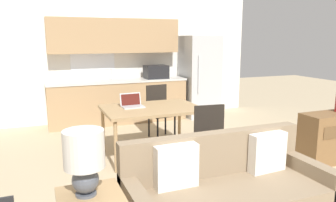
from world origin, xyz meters
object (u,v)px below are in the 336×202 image
(couch, at_px, (226,192))
(dining_chair_near_right, at_px, (205,135))
(table_lamp, at_px, (84,157))
(dining_chair_far_right, at_px, (160,109))
(credenza, at_px, (332,137))
(refrigerator, at_px, (199,76))
(laptop, at_px, (132,104))
(dining_table, at_px, (152,111))

(couch, xyz_separation_m, dining_chair_near_right, (0.41, 1.19, 0.18))
(table_lamp, distance_m, dining_chair_far_right, 3.40)
(credenza, xyz_separation_m, dining_chair_near_right, (-1.89, 0.32, 0.16))
(table_lamp, xyz_separation_m, dining_chair_far_right, (1.69, 2.93, -0.36))
(couch, distance_m, dining_chair_far_right, 2.93)
(refrigerator, height_order, dining_chair_far_right, refrigerator)
(refrigerator, bearing_deg, laptop, -137.61)
(dining_chair_near_right, xyz_separation_m, dining_chair_far_right, (-0.00, 1.70, 0.00))
(refrigerator, bearing_deg, dining_table, -131.77)
(refrigerator, xyz_separation_m, dining_table, (-1.86, -2.08, -0.22))
(credenza, relative_size, dining_chair_far_right, 1.02)
(dining_chair_near_right, bearing_deg, dining_table, -56.95)
(dining_table, xyz_separation_m, table_lamp, (-1.25, -2.08, 0.19))
(credenza, distance_m, dining_chair_far_right, 2.77)
(dining_table, relative_size, laptop, 4.29)
(laptop, bearing_deg, table_lamp, -116.24)
(table_lamp, xyz_separation_m, laptop, (0.99, 2.23, -0.08))
(refrigerator, relative_size, dining_chair_near_right, 1.94)
(credenza, distance_m, laptop, 2.94)
(table_lamp, height_order, dining_chair_far_right, table_lamp)
(refrigerator, relative_size, dining_table, 1.28)
(dining_chair_near_right, bearing_deg, table_lamp, 41.33)
(dining_table, bearing_deg, credenza, -26.67)
(dining_chair_near_right, distance_m, laptop, 1.26)
(credenza, bearing_deg, dining_chair_near_right, 170.42)
(couch, bearing_deg, credenza, 20.81)
(table_lamp, bearing_deg, refrigerator, 53.23)
(laptop, bearing_deg, credenza, -29.30)
(couch, bearing_deg, dining_table, 90.87)
(dining_table, xyz_separation_m, laptop, (-0.26, 0.15, 0.11))
(dining_chair_far_right, height_order, laptop, laptop)
(table_lamp, distance_m, laptop, 2.44)
(dining_chair_far_right, bearing_deg, refrigerator, 33.50)
(table_lamp, relative_size, laptop, 1.56)
(credenza, relative_size, dining_chair_near_right, 1.02)
(couch, relative_size, laptop, 5.82)
(dining_chair_far_right, bearing_deg, dining_table, -125.06)
(refrigerator, relative_size, laptop, 5.48)
(refrigerator, xyz_separation_m, credenza, (0.47, -3.25, -0.55))
(credenza, bearing_deg, refrigerator, 98.22)
(dining_table, distance_m, couch, 2.07)
(dining_chair_near_right, xyz_separation_m, laptop, (-0.70, 1.00, 0.28))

